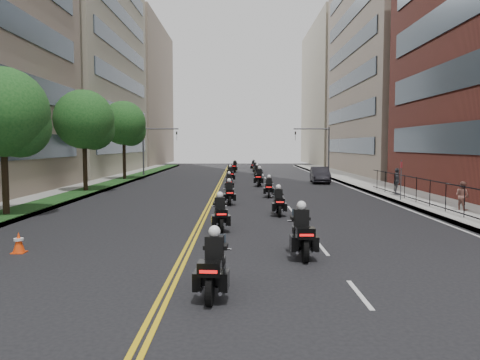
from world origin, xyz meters
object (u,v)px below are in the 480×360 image
object	(u,v)px
motorcycle_1	(302,235)
motorcycle_2	(220,215)
motorcycle_0	(214,268)
traffic_cone	(19,243)
motorcycle_12	(235,167)
motorcycle_13	(254,166)
parked_sedan	(320,175)
pedestrian_b	(462,196)
pedestrian_c	(397,181)
motorcycle_6	(229,183)
motorcycle_10	(230,171)
motorcycle_8	(230,175)
motorcycle_11	(255,169)
motorcycle_5	(269,188)
motorcycle_9	(257,173)
motorcycle_3	(279,203)
motorcycle_4	(229,194)
motorcycle_7	(259,178)

from	to	relation	value
motorcycle_1	motorcycle_2	distance (m)	5.44
motorcycle_0	traffic_cone	size ratio (longest dim) A/B	3.22
motorcycle_12	motorcycle_13	bearing A→B (deg)	61.88
parked_sedan	traffic_cone	size ratio (longest dim) A/B	6.54
pedestrian_b	pedestrian_c	size ratio (longest dim) A/B	0.82
pedestrian_b	pedestrian_c	distance (m)	7.64
motorcycle_6	motorcycle_10	distance (m)	16.45
motorcycle_6	motorcycle_8	size ratio (longest dim) A/B	0.89
motorcycle_10	motorcycle_11	world-z (taller)	motorcycle_11
motorcycle_5	motorcycle_12	bearing A→B (deg)	99.38
traffic_cone	motorcycle_5	bearing A→B (deg)	60.61
motorcycle_13	motorcycle_9	bearing A→B (deg)	-84.96
motorcycle_2	motorcycle_1	bearing A→B (deg)	-65.21
motorcycle_3	motorcycle_0	bearing A→B (deg)	-101.50
motorcycle_3	motorcycle_9	size ratio (longest dim) A/B	0.95
motorcycle_11	pedestrian_c	xyz separation A→B (m)	(8.86, -24.98, 0.44)
motorcycle_13	pedestrian_b	bearing A→B (deg)	-71.01
motorcycle_1	motorcycle_9	world-z (taller)	motorcycle_1
motorcycle_10	pedestrian_b	bearing A→B (deg)	-71.26
motorcycle_12	motorcycle_11	bearing A→B (deg)	-53.10
motorcycle_9	pedestrian_c	world-z (taller)	pedestrian_c
motorcycle_5	pedestrian_b	size ratio (longest dim) A/B	1.37
motorcycle_0	motorcycle_2	world-z (taller)	motorcycle_0
motorcycle_12	pedestrian_c	size ratio (longest dim) A/B	1.27
motorcycle_8	pedestrian_b	size ratio (longest dim) A/B	1.52
motorcycle_4	pedestrian_b	world-z (taller)	pedestrian_b
motorcycle_13	parked_sedan	size ratio (longest dim) A/B	0.49
motorcycle_9	parked_sedan	bearing A→B (deg)	-44.34
pedestrian_c	traffic_cone	bearing A→B (deg)	153.77
motorcycle_3	motorcycle_13	distance (m)	41.49
motorcycle_6	motorcycle_7	distance (m)	4.70
motorcycle_11	motorcycle_12	size ratio (longest dim) A/B	0.93
parked_sedan	pedestrian_b	bearing A→B (deg)	-74.21
motorcycle_0	motorcycle_9	size ratio (longest dim) A/B	1.01
motorcycle_1	motorcycle_12	size ratio (longest dim) A/B	1.03
motorcycle_11	pedestrian_b	bearing A→B (deg)	-79.25
motorcycle_11	parked_sedan	distance (m)	14.12
motorcycle_8	motorcycle_3	bearing A→B (deg)	-88.33
motorcycle_1	motorcycle_8	world-z (taller)	motorcycle_1
motorcycle_4	parked_sedan	xyz separation A→B (m)	(8.27, 16.09, 0.14)
motorcycle_10	motorcycle_1	bearing A→B (deg)	-90.94
motorcycle_9	motorcycle_10	size ratio (longest dim) A/B	1.03
pedestrian_c	motorcycle_8	bearing A→B (deg)	63.74
motorcycle_7	motorcycle_4	bearing A→B (deg)	-93.26
motorcycle_3	motorcycle_5	bearing A→B (deg)	89.76
motorcycle_1	parked_sedan	bearing A→B (deg)	78.64
motorcycle_0	motorcycle_4	size ratio (longest dim) A/B	1.06
motorcycle_2	motorcycle_7	world-z (taller)	motorcycle_7
motorcycle_3	parked_sedan	xyz separation A→B (m)	(5.67, 20.46, 0.14)
motorcycle_5	motorcycle_8	world-z (taller)	motorcycle_8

